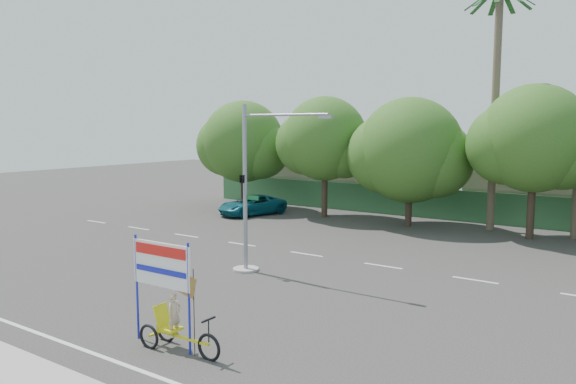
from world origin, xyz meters
The scene contains 11 objects.
ground centered at (0.00, 0.00, 0.00)m, with size 120.00×120.00×0.00m, color #33302D.
fence centered at (0.00, 21.50, 1.00)m, with size 38.00×0.08×2.00m, color #336B3D.
building_left centered at (-10.00, 26.00, 2.00)m, with size 12.00×8.00×4.00m, color beige.
tree_far_left centered at (-14.05, 18.00, 4.76)m, with size 7.14×6.00×7.96m.
tree_left centered at (-7.05, 18.00, 5.06)m, with size 6.66×5.60×8.07m.
tree_center centered at (-1.05, 18.00, 4.47)m, with size 7.62×6.40×7.85m.
tree_right centered at (5.95, 18.00, 5.24)m, with size 6.90×5.80×8.36m.
palm_short centered at (3.50, 19.50, 8.86)m, with size 3.73×3.79×14.45m.
traffic_signal centered at (-2.20, 3.98, 2.92)m, with size 4.72×1.10×7.00m.
trike_billboard centered at (1.09, -3.74, 1.25)m, with size 3.16×0.73×3.10m.
pickup_truck centered at (-11.58, 15.93, 0.68)m, with size 2.25×4.89×1.36m, color #0E5766.
Camera 1 is at (12.23, -14.17, 6.13)m, focal length 35.00 mm.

